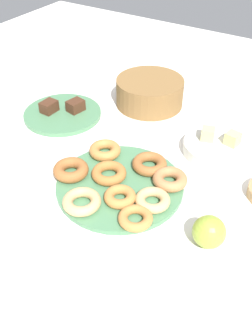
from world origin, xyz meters
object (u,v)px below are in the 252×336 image
fruit_bowl (217,148)px  melon_chunk_left (208,134)px  donut_plate (120,185)px  donut_3 (109,173)px  brownie_near (49,107)px  melon_chunk_right (233,139)px  donut_5 (149,164)px  donut_8 (170,179)px  donut_2 (153,200)px  basket (150,92)px  brownie_far (76,106)px  donut_6 (82,202)px  cake_plate (63,114)px  donut_7 (135,218)px  donut_1 (120,197)px  donut_4 (105,150)px  donut_0 (71,170)px  apple (209,232)px

fruit_bowl → melon_chunk_left: size_ratio=5.38×
donut_plate → fruit_bowl: bearing=60.2°
donut_3 → brownie_near: 0.39m
brownie_near → melon_chunk_right: bearing=10.9°
donut_plate → donut_5: 0.10m
donut_8 → fruit_bowl: donut_8 is taller
donut_2 → basket: size_ratio=0.37×
donut_plate → donut_8: size_ratio=3.68×
donut_3 → donut_8: 0.16m
brownie_far → fruit_bowl: bearing=5.5°
donut_8 → brownie_near: bearing=167.8°
basket → melon_chunk_right: (0.34, -0.13, 0.01)m
donut_2 → donut_6: (-0.14, -0.10, 0.00)m
donut_5 → fruit_bowl: bearing=55.2°
donut_8 → basket: bearing=126.5°
donut_5 → cake_plate: donut_5 is taller
donut_2 → melon_chunk_left: bearing=87.1°
donut_7 → basket: size_ratio=0.35×
cake_plate → brownie_far: bearing=45.0°
donut_1 → donut_2: bearing=23.8°
donut_3 → donut_4: (-0.06, 0.08, 0.00)m
donut_0 → donut_3: (0.09, 0.04, -0.00)m
cake_plate → brownie_far: 0.05m
brownie_near → donut_1: bearing=-28.3°
donut_6 → donut_8: size_ratio=1.04×
donut_4 → brownie_near: (-0.29, 0.09, 0.01)m
melon_chunk_left → donut_5: bearing=-116.7°
fruit_bowl → apple: 0.34m
donut_3 → donut_8: donut_8 is taller
donut_5 → brownie_far: 0.37m
brownie_near → melon_chunk_left: 0.52m
cake_plate → melon_chunk_left: size_ratio=7.02×
donut_3 → donut_5: bearing=51.6°
donut_1 → fruit_bowl: (0.12, 0.32, -0.01)m
donut_8 → melon_chunk_right: 0.23m
donut_3 → donut_8: size_ratio=1.03×
fruit_bowl → melon_chunk_left: melon_chunk_left is taller
donut_8 → brownie_far: (-0.43, 0.16, 0.01)m
melon_chunk_right → basket: bearing=159.4°
donut_plate → cake_plate: size_ratio=1.30×
donut_4 → donut_8: bearing=-3.9°
donut_5 → melon_chunk_right: melon_chunk_right is taller
donut_1 → melon_chunk_right: 0.37m
donut_plate → melon_chunk_right: size_ratio=9.10×
donut_6 → brownie_far: (-0.29, 0.34, 0.01)m
cake_plate → donut_0: bearing=-46.2°
donut_2 → donut_1: bearing=-156.2°
donut_2 → donut_8: size_ratio=0.95×
donut_1 → donut_7: (0.07, -0.04, -0.00)m
donut_0 → brownie_near: size_ratio=1.80×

